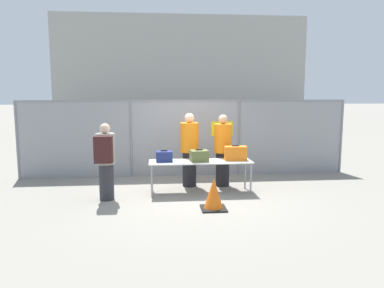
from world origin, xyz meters
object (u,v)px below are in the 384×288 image
at_px(suitcase_navy, 164,156).
at_px(suitcase_olive, 199,156).
at_px(inspection_table, 200,163).
at_px(security_worker_near, 189,149).
at_px(utility_trailer, 225,148).
at_px(suitcase_orange, 235,153).
at_px(security_worker_far, 223,149).
at_px(traffic_cone, 214,195).
at_px(traveler_hooded, 105,159).

xyz_separation_m(suitcase_navy, suitcase_olive, (0.79, -0.06, 0.01)).
relative_size(suitcase_navy, suitcase_olive, 0.88).
xyz_separation_m(inspection_table, security_worker_near, (-0.20, 0.65, 0.24)).
distance_m(security_worker_near, utility_trailer, 3.54).
height_order(inspection_table, suitcase_navy, suitcase_navy).
height_order(inspection_table, utility_trailer, inspection_table).
distance_m(inspection_table, suitcase_orange, 0.85).
xyz_separation_m(security_worker_far, traffic_cone, (-0.50, -1.82, -0.62)).
bearing_deg(security_worker_near, suitcase_navy, 25.65).
relative_size(suitcase_orange, security_worker_far, 0.30).
distance_m(suitcase_navy, suitcase_olive, 0.79).
distance_m(suitcase_navy, security_worker_far, 1.55).
bearing_deg(security_worker_far, inspection_table, 52.41).
distance_m(inspection_table, security_worker_far, 0.88).
bearing_deg(utility_trailer, suitcase_navy, -119.01).
distance_m(suitcase_navy, utility_trailer, 4.37).
distance_m(suitcase_navy, security_worker_near, 0.89).
distance_m(traveler_hooded, traffic_cone, 2.41).
distance_m(traveler_hooded, utility_trailer, 5.43).
bearing_deg(utility_trailer, traffic_cone, -103.00).
bearing_deg(traffic_cone, suitcase_orange, 61.52).
relative_size(suitcase_navy, traffic_cone, 0.60).
bearing_deg(suitcase_orange, inspection_table, -175.86).
xyz_separation_m(suitcase_navy, traveler_hooded, (-1.24, -0.44, 0.05)).
distance_m(security_worker_far, utility_trailer, 3.34).
xyz_separation_m(inspection_table, suitcase_olive, (-0.04, -0.04, 0.18)).
xyz_separation_m(traveler_hooded, security_worker_near, (1.87, 1.06, 0.02)).
xyz_separation_m(inspection_table, utility_trailer, (1.29, 3.83, -0.26)).
bearing_deg(traveler_hooded, inspection_table, 14.21).
xyz_separation_m(security_worker_near, traffic_cone, (0.31, -1.88, -0.64)).
bearing_deg(suitcase_navy, traveler_hooded, -160.62).
bearing_deg(suitcase_olive, security_worker_far, 43.94).
xyz_separation_m(inspection_table, security_worker_far, (0.62, 0.59, 0.22)).
bearing_deg(traveler_hooded, security_worker_near, 32.42).
relative_size(suitcase_orange, traffic_cone, 0.85).
xyz_separation_m(suitcase_olive, suitcase_orange, (0.86, 0.10, 0.03)).
xyz_separation_m(suitcase_navy, security_worker_far, (1.44, 0.57, 0.05)).
bearing_deg(traveler_hooded, security_worker_far, 23.38).
bearing_deg(inspection_table, security_worker_far, 43.72).
bearing_deg(inspection_table, traveler_hooded, -168.63).
bearing_deg(suitcase_orange, suitcase_navy, -178.68).
height_order(inspection_table, traffic_cone, inspection_table).
bearing_deg(suitcase_navy, traffic_cone, -53.12).
xyz_separation_m(suitcase_orange, traveler_hooded, (-2.89, -0.48, 0.01)).
distance_m(suitcase_olive, security_worker_far, 0.91).
height_order(suitcase_olive, suitcase_orange, suitcase_orange).
xyz_separation_m(suitcase_olive, security_worker_far, (0.65, 0.63, 0.04)).
bearing_deg(security_worker_far, suitcase_navy, 30.23).
bearing_deg(utility_trailer, inspection_table, -108.57).
relative_size(traveler_hooded, traffic_cone, 2.65).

